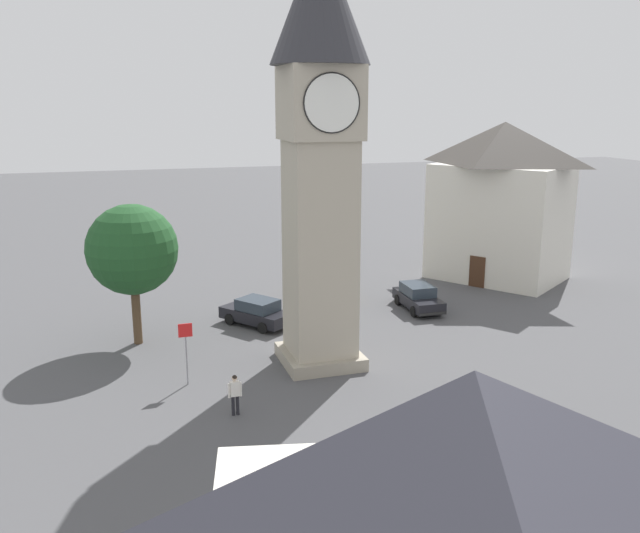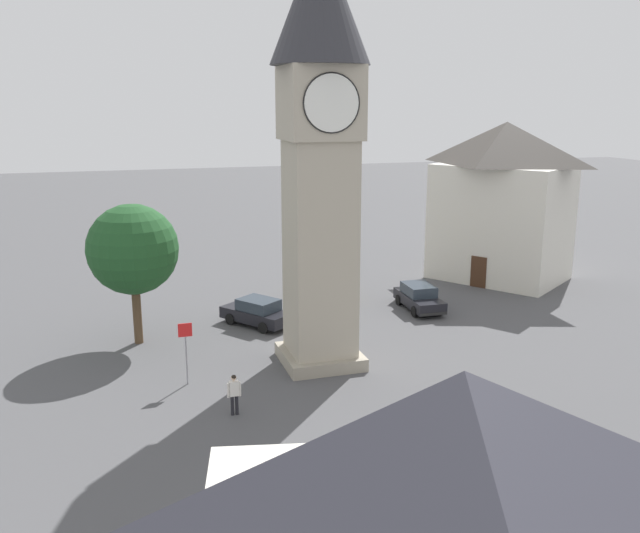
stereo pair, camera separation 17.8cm
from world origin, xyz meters
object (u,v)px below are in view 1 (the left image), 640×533
object	(u,v)px
car_blue_kerb	(418,297)
pedestrian	(235,391)
car_red_corner	(256,312)
car_silver_kerb	(323,287)
tree	(132,250)
clock_tower	(320,122)
road_sign	(186,343)
building_terrace_right	(501,200)

from	to	relation	value
car_blue_kerb	pedestrian	bearing A→B (deg)	-140.86
car_red_corner	car_silver_kerb	bearing A→B (deg)	37.51
tree	car_red_corner	bearing A→B (deg)	8.33
clock_tower	road_sign	xyz separation A→B (m)	(-6.30, -0.70, -9.30)
tree	car_blue_kerb	bearing A→B (deg)	3.38
clock_tower	car_blue_kerb	world-z (taller)	clock_tower
car_blue_kerb	car_red_corner	world-z (taller)	same
car_red_corner	road_sign	size ratio (longest dim) A/B	1.55
car_red_corner	pedestrian	world-z (taller)	pedestrian
pedestrian	building_terrace_right	size ratio (longest dim) A/B	0.15
clock_tower	car_red_corner	size ratio (longest dim) A/B	4.44
car_silver_kerb	pedestrian	xyz separation A→B (m)	(-8.24, -14.45, 0.25)
tree	building_terrace_right	distance (m)	25.52
clock_tower	tree	world-z (taller)	clock_tower
pedestrian	tree	world-z (taller)	tree
car_blue_kerb	car_red_corner	xyz separation A→B (m)	(-9.83, -0.02, 0.00)
clock_tower	building_terrace_right	bearing A→B (deg)	34.58
car_red_corner	car_blue_kerb	bearing A→B (deg)	0.13
car_blue_kerb	car_silver_kerb	size ratio (longest dim) A/B	0.96
car_red_corner	road_sign	bearing A→B (deg)	-123.33
pedestrian	building_terrace_right	world-z (taller)	building_terrace_right
clock_tower	car_silver_kerb	size ratio (longest dim) A/B	4.43
tree	building_terrace_right	size ratio (longest dim) A/B	0.66
car_blue_kerb	road_sign	xyz separation A→B (m)	(-14.40, -6.97, 1.14)
clock_tower	car_red_corner	bearing A→B (deg)	105.51
car_red_corner	building_terrace_right	size ratio (longest dim) A/B	0.40
clock_tower	building_terrace_right	size ratio (longest dim) A/B	1.76
car_blue_kerb	car_red_corner	bearing A→B (deg)	-179.87
car_silver_kerb	pedestrian	size ratio (longest dim) A/B	2.56
clock_tower	building_terrace_right	world-z (taller)	clock_tower
road_sign	building_terrace_right	bearing A→B (deg)	27.94
clock_tower	tree	xyz separation A→B (m)	(-8.13, 5.31, -6.29)
car_silver_kerb	car_red_corner	size ratio (longest dim) A/B	1.00
car_blue_kerb	clock_tower	bearing A→B (deg)	-142.26
car_red_corner	building_terrace_right	world-z (taller)	building_terrace_right
car_silver_kerb	building_terrace_right	world-z (taller)	building_terrace_right
car_blue_kerb	tree	bearing A→B (deg)	-176.62
building_terrace_right	pedestrian	bearing A→B (deg)	-143.78
pedestrian	road_sign	xyz separation A→B (m)	(-1.47, 3.56, 0.89)
tree	road_sign	world-z (taller)	tree
pedestrian	tree	bearing A→B (deg)	109.02
car_silver_kerb	tree	distance (m)	13.20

